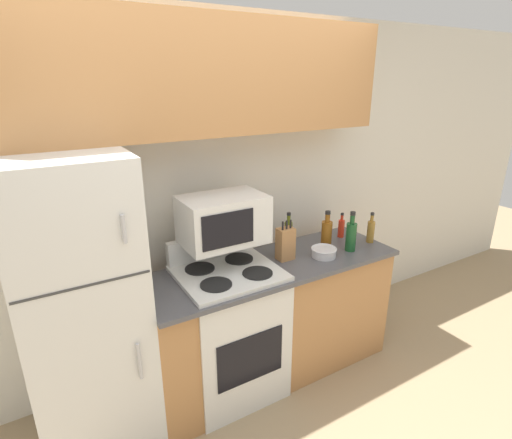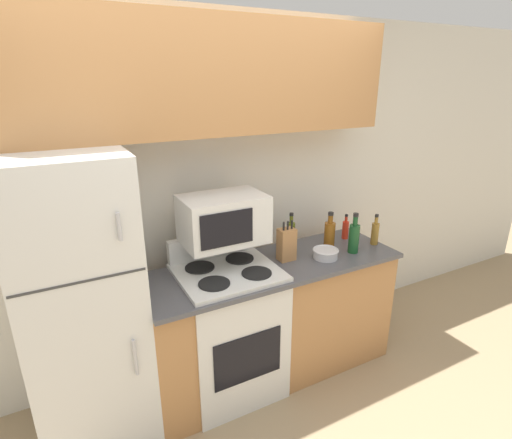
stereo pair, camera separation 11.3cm
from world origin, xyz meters
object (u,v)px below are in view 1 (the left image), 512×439
(microwave, at_px, (223,220))
(bottle_vinegar, at_px, (371,231))
(bottle_whiskey, at_px, (327,233))
(bottle_olive_oil, at_px, (288,232))
(refrigerator, at_px, (83,309))
(knife_block, at_px, (285,244))
(bowl, at_px, (324,252))
(stove, at_px, (230,330))
(bottle_wine_green, at_px, (351,235))
(bottle_hot_sauce, at_px, (341,228))

(microwave, bearing_deg, bottle_vinegar, -8.16)
(bottle_whiskey, height_order, bottle_olive_oil, bottle_whiskey)
(refrigerator, relative_size, bottle_olive_oil, 6.82)
(knife_block, distance_m, bowl, 0.29)
(microwave, relative_size, bowl, 2.91)
(stove, xyz_separation_m, bottle_wine_green, (0.95, -0.11, 0.54))
(bottle_hot_sauce, bearing_deg, bottle_olive_oil, 169.77)
(knife_block, distance_m, bottle_whiskey, 0.40)
(bottle_whiskey, xyz_separation_m, bottle_wine_green, (0.10, -0.15, 0.01))
(bowl, relative_size, bottle_olive_oil, 0.71)
(stove, distance_m, bottle_hot_sauce, 1.19)
(bottle_whiskey, distance_m, bottle_wine_green, 0.18)
(microwave, xyz_separation_m, bottle_olive_oil, (0.60, 0.11, -0.25))
(knife_block, bearing_deg, bottle_vinegar, -6.36)
(refrigerator, height_order, microwave, refrigerator)
(bottle_hot_sauce, height_order, bottle_olive_oil, bottle_olive_oil)
(stove, xyz_separation_m, knife_block, (0.45, 0.01, 0.54))
(stove, bearing_deg, bottle_vinegar, -3.48)
(stove, relative_size, bowl, 5.97)
(knife_block, height_order, bowl, knife_block)
(bowl, height_order, bottle_wine_green, bottle_wine_green)
(microwave, xyz_separation_m, bottle_wine_green, (0.93, -0.21, -0.23))
(refrigerator, distance_m, bottle_vinegar, 2.08)
(knife_block, height_order, bottle_whiskey, knife_block)
(microwave, height_order, bottle_vinegar, microwave)
(bowl, relative_size, bottle_wine_green, 0.61)
(microwave, bearing_deg, refrigerator, -179.62)
(microwave, height_order, bottle_whiskey, microwave)
(refrigerator, bearing_deg, bowl, -6.74)
(bottle_whiskey, relative_size, bottle_wine_green, 0.93)
(bottle_wine_green, bearing_deg, knife_block, 166.26)
(bowl, bearing_deg, knife_block, 157.42)
(bottle_hot_sauce, distance_m, bottle_olive_oil, 0.47)
(bottle_whiskey, bearing_deg, bottle_hot_sauce, 20.90)
(refrigerator, bearing_deg, bottle_hot_sauce, 1.01)
(bottle_wine_green, bearing_deg, bottle_olive_oil, 136.43)
(refrigerator, distance_m, knife_block, 1.34)
(bottle_wine_green, bearing_deg, refrigerator, 173.70)
(knife_block, xyz_separation_m, bottle_wine_green, (0.50, -0.12, 0.00))
(bottle_hot_sauce, xyz_separation_m, bottle_whiskey, (-0.23, -0.09, 0.03))
(bowl, bearing_deg, bottle_hot_sauce, 31.58)
(microwave, relative_size, bottle_wine_green, 1.78)
(bottle_wine_green, bearing_deg, stove, 173.31)
(stove, bearing_deg, bottle_olive_oil, 18.51)
(refrigerator, xyz_separation_m, stove, (0.87, -0.09, -0.40))
(knife_block, relative_size, bottle_vinegar, 1.21)
(bottle_wine_green, relative_size, bottle_vinegar, 1.25)
(knife_block, xyz_separation_m, bowl, (0.26, -0.11, -0.08))
(microwave, distance_m, bottle_whiskey, 0.86)
(knife_block, distance_m, bottle_wine_green, 0.51)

